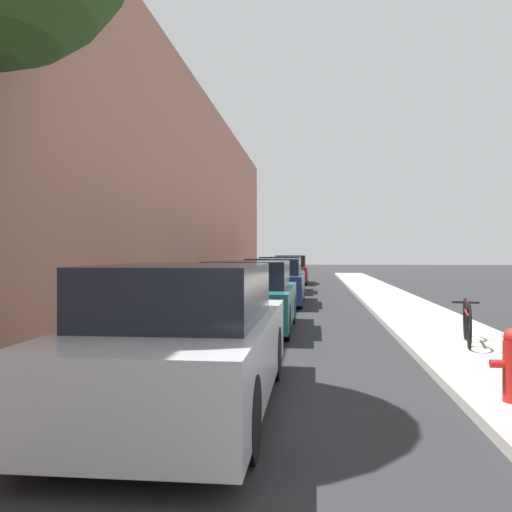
{
  "coord_description": "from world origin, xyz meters",
  "views": [
    {
      "loc": [
        0.4,
        1.01,
        1.6
      ],
      "look_at": [
        -0.74,
        11.75,
        1.54
      ],
      "focal_mm": 38.55,
      "sensor_mm": 36.0,
      "label": 1
    }
  ],
  "objects_px": {
    "parked_car_teal": "(249,297)",
    "parked_car_red": "(291,270)",
    "parked_car_navy": "(274,282)",
    "bicycle": "(467,321)",
    "parked_car_silver": "(187,341)",
    "parked_car_black": "(281,275)"
  },
  "relations": [
    {
      "from": "bicycle",
      "to": "parked_car_silver",
      "type": "bearing_deg",
      "value": -123.53
    },
    {
      "from": "parked_car_navy",
      "to": "parked_car_red",
      "type": "distance_m",
      "value": 11.51
    },
    {
      "from": "parked_car_teal",
      "to": "parked_car_navy",
      "type": "bearing_deg",
      "value": 89.0
    },
    {
      "from": "parked_car_teal",
      "to": "parked_car_red",
      "type": "relative_size",
      "value": 0.89
    },
    {
      "from": "parked_car_silver",
      "to": "parked_car_black",
      "type": "xyz_separation_m",
      "value": [
        -0.07,
        16.95,
        -0.02
      ]
    },
    {
      "from": "parked_car_silver",
      "to": "parked_car_red",
      "type": "bearing_deg",
      "value": 89.77
    },
    {
      "from": "parked_car_teal",
      "to": "parked_car_navy",
      "type": "relative_size",
      "value": 0.89
    },
    {
      "from": "parked_car_silver",
      "to": "parked_car_navy",
      "type": "xyz_separation_m",
      "value": [
        0.05,
        11.63,
        -0.02
      ]
    },
    {
      "from": "parked_car_navy",
      "to": "parked_car_red",
      "type": "bearing_deg",
      "value": 89.8
    },
    {
      "from": "parked_car_navy",
      "to": "parked_car_silver",
      "type": "bearing_deg",
      "value": -90.25
    },
    {
      "from": "parked_car_navy",
      "to": "parked_car_red",
      "type": "relative_size",
      "value": 1.0
    },
    {
      "from": "parked_car_teal",
      "to": "parked_car_black",
      "type": "relative_size",
      "value": 0.99
    },
    {
      "from": "parked_car_silver",
      "to": "parked_car_teal",
      "type": "xyz_separation_m",
      "value": [
        -0.05,
        5.76,
        -0.02
      ]
    },
    {
      "from": "parked_car_red",
      "to": "bicycle",
      "type": "bearing_deg",
      "value": -79.27
    },
    {
      "from": "parked_car_navy",
      "to": "bicycle",
      "type": "xyz_separation_m",
      "value": [
        3.72,
        -7.88,
        -0.19
      ]
    },
    {
      "from": "parked_car_red",
      "to": "parked_car_navy",
      "type": "bearing_deg",
      "value": -90.2
    },
    {
      "from": "parked_car_black",
      "to": "bicycle",
      "type": "bearing_deg",
      "value": -73.81
    },
    {
      "from": "parked_car_navy",
      "to": "parked_car_red",
      "type": "xyz_separation_m",
      "value": [
        0.04,
        11.51,
        0.01
      ]
    },
    {
      "from": "parked_car_black",
      "to": "parked_car_red",
      "type": "height_order",
      "value": "parked_car_red"
    },
    {
      "from": "parked_car_red",
      "to": "bicycle",
      "type": "relative_size",
      "value": 2.7
    },
    {
      "from": "parked_car_navy",
      "to": "bicycle",
      "type": "bearing_deg",
      "value": -64.76
    },
    {
      "from": "parked_car_black",
      "to": "parked_car_silver",
      "type": "bearing_deg",
      "value": -89.78
    }
  ]
}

